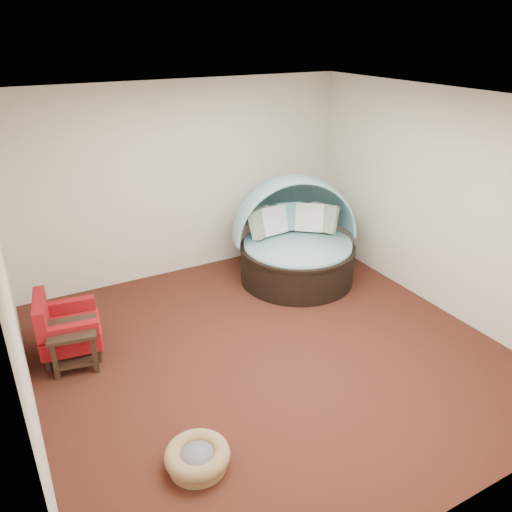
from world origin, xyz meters
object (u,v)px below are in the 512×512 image
pet_basket (197,457)px  side_table (74,341)px  red_armchair (65,328)px  canopy_daybed (296,233)px

pet_basket → side_table: bearing=107.9°
red_armchair → side_table: red_armchair is taller
pet_basket → canopy_daybed: bearing=44.7°
side_table → red_armchair: bearing=101.3°
red_armchair → side_table: 0.26m
canopy_daybed → pet_basket: bearing=-119.3°
canopy_daybed → red_armchair: 3.38m
red_armchair → side_table: size_ratio=1.31×
canopy_daybed → pet_basket: (-2.65, -2.62, -0.61)m
canopy_daybed → side_table: size_ratio=3.56×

